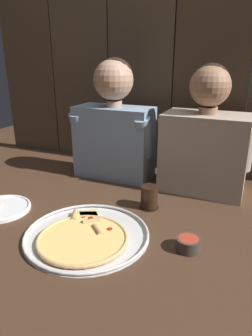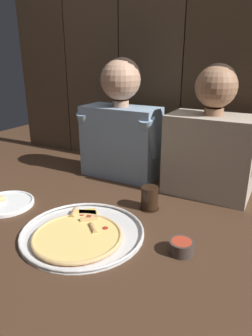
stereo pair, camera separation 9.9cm
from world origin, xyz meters
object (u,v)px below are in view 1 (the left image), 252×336
(dinner_plate, at_px, (1,208))
(dipping_bowl, at_px, (188,243))
(drinking_glass, at_px, (149,197))
(diner_left, at_px, (114,123))
(diner_right, at_px, (205,138))
(pizza_tray, at_px, (85,235))

(dinner_plate, relative_size, dipping_bowl, 2.84)
(drinking_glass, distance_m, diner_left, 0.46)
(drinking_glass, bearing_deg, diner_right, 59.15)
(pizza_tray, height_order, diner_right, diner_right)
(dipping_bowl, height_order, diner_left, diner_left)
(diner_left, bearing_deg, drinking_glass, -43.47)
(dinner_plate, relative_size, diner_left, 0.40)
(diner_left, relative_size, diner_right, 1.04)
(dinner_plate, xyz_separation_m, drinking_glass, (0.54, 0.26, 0.04))
(drinking_glass, xyz_separation_m, diner_right, (0.16, 0.27, 0.20))
(pizza_tray, relative_size, dinner_plate, 1.87)
(pizza_tray, bearing_deg, diner_left, 105.79)
(dinner_plate, bearing_deg, diner_left, 64.45)
(dipping_bowl, bearing_deg, diner_right, 95.90)
(dipping_bowl, xyz_separation_m, diner_right, (-0.05, 0.50, 0.22))
(dinner_plate, distance_m, drinking_glass, 0.60)
(dinner_plate, bearing_deg, dipping_bowl, 2.82)
(pizza_tray, relative_size, diner_left, 0.74)
(dinner_plate, distance_m, diner_left, 0.65)
(dinner_plate, xyz_separation_m, diner_right, (0.71, 0.53, 0.24))
(pizza_tray, distance_m, diner_left, 0.65)
(pizza_tray, distance_m, dinner_plate, 0.42)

